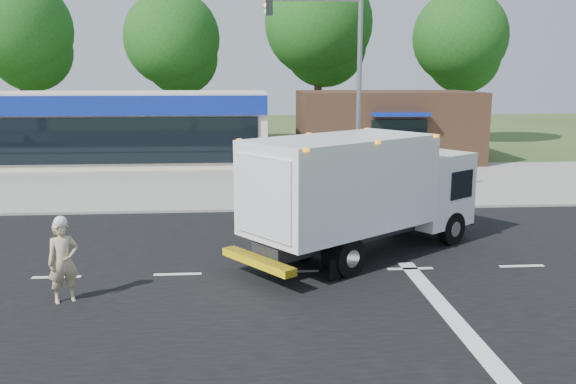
% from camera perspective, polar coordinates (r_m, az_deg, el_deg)
% --- Properties ---
extents(ground, '(120.00, 120.00, 0.00)m').
position_cam_1_polar(ground, '(15.78, 0.71, -7.50)').
color(ground, '#385123').
rests_on(ground, ground).
extents(road_asphalt, '(60.00, 14.00, 0.02)m').
position_cam_1_polar(road_asphalt, '(15.77, 0.71, -7.48)').
color(road_asphalt, black).
rests_on(road_asphalt, ground).
extents(sidewalk, '(60.00, 2.40, 0.12)m').
position_cam_1_polar(sidewalk, '(23.66, -1.01, -1.05)').
color(sidewalk, gray).
rests_on(sidewalk, ground).
extents(parking_apron, '(60.00, 9.00, 0.02)m').
position_cam_1_polar(parking_apron, '(29.36, -1.65, 1.22)').
color(parking_apron, gray).
rests_on(parking_apron, ground).
extents(lane_markings, '(55.20, 7.00, 0.01)m').
position_cam_1_polar(lane_markings, '(14.68, 6.50, -8.93)').
color(lane_markings, silver).
rests_on(lane_markings, road_asphalt).
extents(ems_box_truck, '(7.57, 6.42, 3.39)m').
position_cam_1_polar(ems_box_truck, '(16.83, 6.93, 0.49)').
color(ems_box_truck, black).
rests_on(ems_box_truck, ground).
extents(emergency_worker, '(0.81, 0.71, 1.97)m').
position_cam_1_polar(emergency_worker, '(14.39, -20.29, -6.01)').
color(emergency_worker, tan).
rests_on(emergency_worker, ground).
extents(retail_strip_mall, '(18.00, 6.20, 4.00)m').
position_cam_1_polar(retail_strip_mall, '(35.80, -16.75, 5.77)').
color(retail_strip_mall, beige).
rests_on(retail_strip_mall, ground).
extents(brown_storefront, '(10.00, 6.70, 4.00)m').
position_cam_1_polar(brown_storefront, '(35.98, 9.15, 6.10)').
color(brown_storefront, '#382316').
rests_on(brown_storefront, ground).
extents(traffic_signal_pole, '(3.51, 0.25, 8.00)m').
position_cam_1_polar(traffic_signal_pole, '(22.80, 5.06, 10.77)').
color(traffic_signal_pole, gray).
rests_on(traffic_signal_pole, ground).
extents(background_trees, '(36.77, 7.39, 12.10)m').
position_cam_1_polar(background_trees, '(43.13, -3.76, 14.16)').
color(background_trees, '#332114').
rests_on(background_trees, ground).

